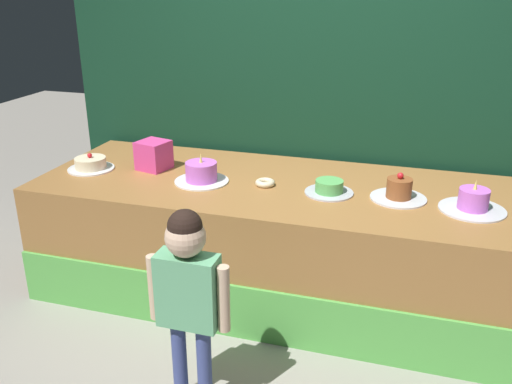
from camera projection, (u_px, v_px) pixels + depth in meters
The scene contains 11 objects.
ground_plane at pixel (273, 342), 3.14m from camera, with size 12.00×12.00×0.00m, color gray.
stage_platform at pixel (297, 242), 3.49m from camera, with size 3.27×1.14×0.76m.
curtain_backdrop at pixel (324, 42), 3.66m from camera, with size 3.73×0.08×3.10m, color #113823.
child_figure at pixel (188, 284), 2.46m from camera, with size 0.40×0.18×1.03m.
pink_box at pixel (154, 155), 3.63m from camera, with size 0.19×0.18×0.19m, color #E33F90.
donut at pixel (265, 183), 3.36m from camera, with size 0.12×0.12×0.04m, color beige.
cake_far_left at pixel (91, 164), 3.63m from camera, with size 0.30×0.30×0.11m.
cake_left at pixel (201, 173), 3.40m from camera, with size 0.34×0.34×0.19m.
cake_center_left at pixel (329, 188), 3.23m from camera, with size 0.29×0.29×0.08m.
cake_center_right at pixel (399, 191), 3.14m from camera, with size 0.32×0.32×0.16m.
cake_right at pixel (473, 202), 2.99m from camera, with size 0.36×0.36×0.18m.
Camera 1 is at (0.66, -2.52, 1.95)m, focal length 38.50 mm.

